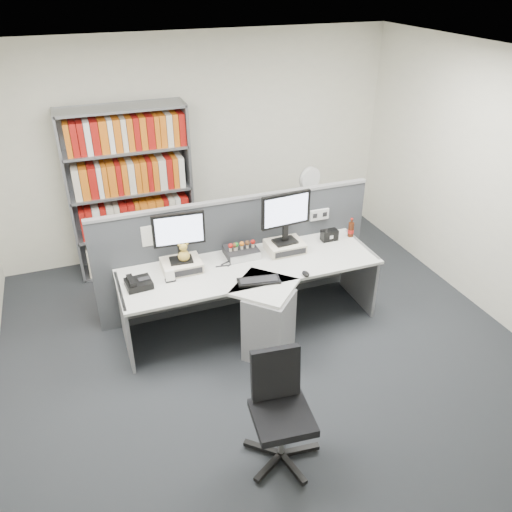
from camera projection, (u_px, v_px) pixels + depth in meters
name	position (u px, v px, depth m)	size (l,w,h in m)	color
ground	(280.00, 373.00, 4.86)	(5.50, 5.50, 0.00)	#2D3035
room_shell	(286.00, 197.00, 3.97)	(5.04, 5.54, 2.72)	white
partition	(237.00, 252.00, 5.55)	(3.00, 0.08, 1.27)	#404348
desk	(258.00, 299.00, 5.11)	(2.60, 1.20, 0.72)	silver
monitor_riser_left	(182.00, 265.00, 5.07)	(0.38, 0.31, 0.10)	beige
monitor_riser_right	(285.00, 246.00, 5.40)	(0.38, 0.31, 0.10)	beige
monitor_left	(179.00, 233.00, 4.89)	(0.50, 0.18, 0.51)	black
monitor_right	(286.00, 214.00, 5.22)	(0.54, 0.19, 0.55)	black
desktop_pc	(241.00, 252.00, 5.32)	(0.33, 0.29, 0.09)	black
figurines	(241.00, 245.00, 5.25)	(0.29, 0.05, 0.09)	beige
keyboard	(259.00, 281.00, 4.89)	(0.42, 0.22, 0.03)	black
mouse	(306.00, 274.00, 4.99)	(0.06, 0.10, 0.04)	black
desk_phone	(138.00, 283.00, 4.81)	(0.25, 0.23, 0.10)	black
desk_calendar	(170.00, 276.00, 4.89)	(0.10, 0.07, 0.12)	black
plush_toy	(184.00, 253.00, 5.00)	(0.12, 0.12, 0.20)	gold
speaker	(329.00, 235.00, 5.60)	(0.18, 0.10, 0.12)	black
cola_bottle	(351.00, 230.00, 5.67)	(0.07, 0.07, 0.22)	#3F190A
shelving_unit	(131.00, 194.00, 6.08)	(1.41, 0.40, 2.00)	gray
filing_cabinet	(307.00, 230.00, 6.67)	(0.45, 0.61, 0.70)	gray
desk_fan	(309.00, 182.00, 6.34)	(0.29, 0.17, 0.50)	white
office_chair	(280.00, 406.00, 3.85)	(0.59, 0.60, 0.90)	silver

